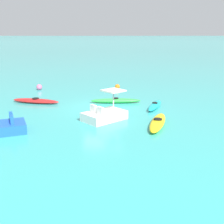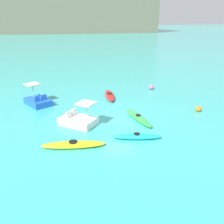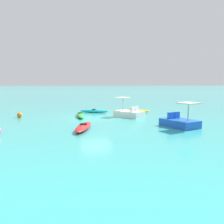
# 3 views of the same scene
# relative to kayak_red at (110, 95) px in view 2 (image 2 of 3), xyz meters

# --- Properties ---
(ground_plane) EXTENTS (600.00, 600.00, 0.00)m
(ground_plane) POSITION_rel_kayak_red_xyz_m (-1.27, -4.72, -0.16)
(ground_plane) COLOR #38ADA8
(headland_cliff) EXTENTS (117.55, 72.60, 31.45)m
(headland_cliff) POSITION_rel_kayak_red_xyz_m (15.92, 134.73, 15.56)
(headland_cliff) COLOR #6B6651
(headland_cliff) RESTS_ON ground_plane
(kayak_red) EXTENTS (1.59, 3.57, 0.37)m
(kayak_red) POSITION_rel_kayak_red_xyz_m (0.00, 0.00, 0.00)
(kayak_red) COLOR red
(kayak_red) RESTS_ON ground_plane
(kayak_yellow) EXTENTS (3.63, 1.73, 0.37)m
(kayak_yellow) POSITION_rel_kayak_red_xyz_m (-5.22, -7.85, -0.00)
(kayak_yellow) COLOR yellow
(kayak_yellow) RESTS_ON ground_plane
(kayak_green) EXTENTS (0.65, 3.58, 0.37)m
(kayak_green) POSITION_rel_kayak_red_xyz_m (-0.03, -5.70, -0.00)
(kayak_green) COLOR green
(kayak_green) RESTS_ON ground_plane
(kayak_cyan) EXTENTS (2.93, 1.61, 0.37)m
(kayak_cyan) POSITION_rel_kayak_red_xyz_m (-1.47, -8.28, -0.00)
(kayak_cyan) COLOR #19B7C6
(kayak_cyan) RESTS_ON ground_plane
(pedal_boat_white) EXTENTS (2.71, 2.80, 1.68)m
(pedal_boat_white) POSITION_rel_kayak_red_xyz_m (-4.20, -4.94, 0.17)
(pedal_boat_white) COLOR white
(pedal_boat_white) RESTS_ON ground_plane
(pedal_boat_blue) EXTENTS (2.25, 2.78, 1.68)m
(pedal_boat_blue) POSITION_rel_kayak_red_xyz_m (-6.37, 0.29, 0.17)
(pedal_boat_blue) COLOR blue
(pedal_boat_blue) RESTS_ON ground_plane
(buoy_pink) EXTENTS (0.49, 0.49, 0.49)m
(buoy_pink) POSITION_rel_kayak_red_xyz_m (4.90, 0.83, 0.08)
(buoy_pink) COLOR pink
(buoy_pink) RESTS_ON ground_plane
(buoy_orange) EXTENTS (0.44, 0.44, 0.44)m
(buoy_orange) POSITION_rel_kayak_red_xyz_m (5.09, -5.99, 0.06)
(buoy_orange) COLOR orange
(buoy_orange) RESTS_ON ground_plane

